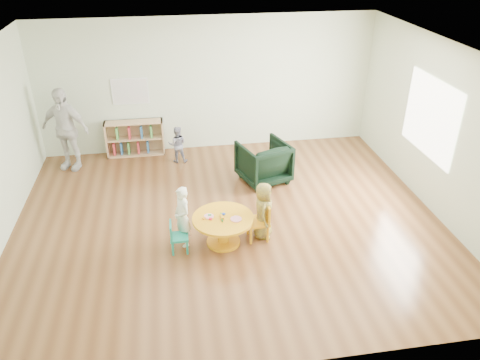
{
  "coord_description": "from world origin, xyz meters",
  "views": [
    {
      "loc": [
        -0.84,
        -6.48,
        4.37
      ],
      "look_at": [
        0.15,
        -0.3,
        0.92
      ],
      "focal_mm": 35.0,
      "sensor_mm": 36.0,
      "label": 1
    }
  ],
  "objects_px": {
    "adult_caretaker": "(65,129)",
    "activity_table": "(223,225)",
    "armchair": "(264,162)",
    "kid_chair_right": "(261,220)",
    "bookshelf": "(135,138)",
    "child_left": "(182,217)",
    "toddler": "(177,144)",
    "kid_chair_left": "(177,236)",
    "child_right": "(263,211)"
  },
  "relations": [
    {
      "from": "adult_caretaker",
      "to": "activity_table",
      "type": "bearing_deg",
      "value": -26.55
    },
    {
      "from": "adult_caretaker",
      "to": "armchair",
      "type": "bearing_deg",
      "value": 4.38
    },
    {
      "from": "kid_chair_right",
      "to": "bookshelf",
      "type": "bearing_deg",
      "value": 30.41
    },
    {
      "from": "activity_table",
      "to": "child_left",
      "type": "bearing_deg",
      "value": 172.07
    },
    {
      "from": "bookshelf",
      "to": "toddler",
      "type": "height_order",
      "value": "toddler"
    },
    {
      "from": "kid_chair_left",
      "to": "child_left",
      "type": "distance_m",
      "value": 0.3
    },
    {
      "from": "child_right",
      "to": "adult_caretaker",
      "type": "distance_m",
      "value": 4.48
    },
    {
      "from": "armchair",
      "to": "toddler",
      "type": "bearing_deg",
      "value": -52.86
    },
    {
      "from": "kid_chair_right",
      "to": "bookshelf",
      "type": "relative_size",
      "value": 0.52
    },
    {
      "from": "armchair",
      "to": "toddler",
      "type": "distance_m",
      "value": 1.91
    },
    {
      "from": "bookshelf",
      "to": "child_right",
      "type": "relative_size",
      "value": 1.28
    },
    {
      "from": "activity_table",
      "to": "adult_caretaker",
      "type": "xyz_separation_m",
      "value": [
        -2.72,
        3.04,
        0.51
      ]
    },
    {
      "from": "kid_chair_right",
      "to": "kid_chair_left",
      "type": "bearing_deg",
      "value": 95.33
    },
    {
      "from": "kid_chair_right",
      "to": "armchair",
      "type": "distance_m",
      "value": 1.88
    },
    {
      "from": "activity_table",
      "to": "kid_chair_left",
      "type": "bearing_deg",
      "value": -173.03
    },
    {
      "from": "armchair",
      "to": "child_right",
      "type": "distance_m",
      "value": 1.82
    },
    {
      "from": "kid_chair_left",
      "to": "toddler",
      "type": "height_order",
      "value": "toddler"
    },
    {
      "from": "child_right",
      "to": "toddler",
      "type": "xyz_separation_m",
      "value": [
        -1.2,
        2.86,
        -0.08
      ]
    },
    {
      "from": "kid_chair_left",
      "to": "bookshelf",
      "type": "bearing_deg",
      "value": -167.61
    },
    {
      "from": "kid_chair_right",
      "to": "child_left",
      "type": "relative_size",
      "value": 0.63
    },
    {
      "from": "adult_caretaker",
      "to": "child_right",
      "type": "bearing_deg",
      "value": -19.59
    },
    {
      "from": "child_left",
      "to": "child_right",
      "type": "relative_size",
      "value": 1.05
    },
    {
      "from": "toddler",
      "to": "activity_table",
      "type": "bearing_deg",
      "value": 104.94
    },
    {
      "from": "kid_chair_left",
      "to": "adult_caretaker",
      "type": "bearing_deg",
      "value": -146.63
    },
    {
      "from": "adult_caretaker",
      "to": "kid_chair_left",
      "type": "bearing_deg",
      "value": -35.66
    },
    {
      "from": "kid_chair_right",
      "to": "child_left",
      "type": "bearing_deg",
      "value": 87.69
    },
    {
      "from": "toddler",
      "to": "adult_caretaker",
      "type": "distance_m",
      "value": 2.2
    },
    {
      "from": "armchair",
      "to": "child_left",
      "type": "distance_m",
      "value": 2.42
    },
    {
      "from": "bookshelf",
      "to": "toddler",
      "type": "relative_size",
      "value": 1.56
    },
    {
      "from": "kid_chair_left",
      "to": "kid_chair_right",
      "type": "relative_size",
      "value": 0.81
    },
    {
      "from": "bookshelf",
      "to": "child_left",
      "type": "bearing_deg",
      "value": -76.01
    },
    {
      "from": "kid_chair_right",
      "to": "child_right",
      "type": "bearing_deg",
      "value": -42.07
    },
    {
      "from": "bookshelf",
      "to": "toddler",
      "type": "bearing_deg",
      "value": -30.29
    },
    {
      "from": "kid_chair_left",
      "to": "child_right",
      "type": "distance_m",
      "value": 1.38
    },
    {
      "from": "kid_chair_left",
      "to": "adult_caretaker",
      "type": "distance_m",
      "value": 3.75
    },
    {
      "from": "bookshelf",
      "to": "armchair",
      "type": "bearing_deg",
      "value": -32.93
    },
    {
      "from": "kid_chair_left",
      "to": "toddler",
      "type": "distance_m",
      "value": 3.05
    },
    {
      "from": "kid_chair_left",
      "to": "toddler",
      "type": "xyz_separation_m",
      "value": [
        0.15,
        3.04,
        0.12
      ]
    },
    {
      "from": "kid_chair_left",
      "to": "adult_caretaker",
      "type": "xyz_separation_m",
      "value": [
        -2.0,
        3.12,
        0.56
      ]
    },
    {
      "from": "kid_chair_right",
      "to": "child_right",
      "type": "distance_m",
      "value": 0.15
    },
    {
      "from": "activity_table",
      "to": "child_left",
      "type": "distance_m",
      "value": 0.63
    },
    {
      "from": "child_left",
      "to": "child_right",
      "type": "distance_m",
      "value": 1.25
    },
    {
      "from": "toddler",
      "to": "adult_caretaker",
      "type": "bearing_deg",
      "value": 1.98
    },
    {
      "from": "armchair",
      "to": "bookshelf",
      "type": "bearing_deg",
      "value": -51.45
    },
    {
      "from": "child_left",
      "to": "adult_caretaker",
      "type": "height_order",
      "value": "adult_caretaker"
    },
    {
      "from": "bookshelf",
      "to": "armchair",
      "type": "relative_size",
      "value": 1.39
    },
    {
      "from": "activity_table",
      "to": "kid_chair_left",
      "type": "height_order",
      "value": "activity_table"
    },
    {
      "from": "activity_table",
      "to": "toddler",
      "type": "xyz_separation_m",
      "value": [
        -0.56,
        2.96,
        0.06
      ]
    },
    {
      "from": "bookshelf",
      "to": "armchair",
      "type": "height_order",
      "value": "armchair"
    },
    {
      "from": "armchair",
      "to": "child_left",
      "type": "bearing_deg",
      "value": 29.38
    }
  ]
}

